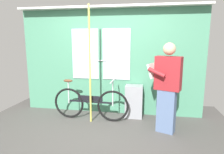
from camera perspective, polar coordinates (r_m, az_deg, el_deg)
ground_plane at (r=3.52m, az=-4.50°, el=-17.42°), size 5.02×4.14×0.04m
train_door_wall at (r=4.37m, az=-0.70°, el=5.15°), size 4.02×0.28×2.34m
bicycle_near_door at (r=4.13m, az=-6.44°, el=-7.60°), size 1.60×0.44×0.86m
passenger_reading_newspaper at (r=3.56m, az=15.65°, el=-2.62°), size 0.61×0.55×1.60m
trash_bin_by_wall at (r=4.26m, az=6.37°, el=-7.03°), size 0.36×0.28×0.70m
handrail_pole at (r=3.84m, az=-6.44°, el=3.29°), size 0.04×0.04×2.30m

